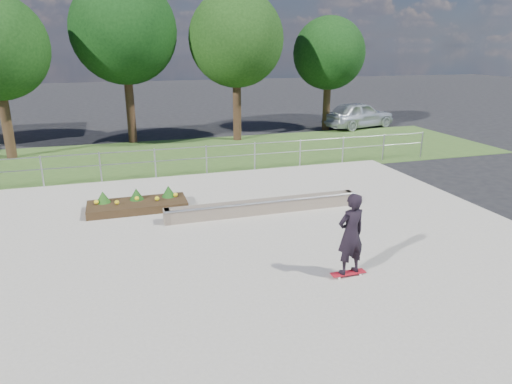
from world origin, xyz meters
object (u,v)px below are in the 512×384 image
planter_bed (137,203)px  skateboarder (351,234)px  grind_ledge (264,206)px  parked_car (359,115)px

planter_bed → skateboarder: size_ratio=1.56×
grind_ledge → skateboarder: bearing=-82.8°
grind_ledge → parked_car: size_ratio=1.25×
grind_ledge → skateboarder: size_ratio=3.12×
parked_car → planter_bed: bearing=114.3°
grind_ledge → skateboarder: skateboarder is taller
skateboarder → parked_car: bearing=60.2°
planter_bed → skateboarder: (4.20, -5.85, 0.81)m
planter_bed → parked_car: (14.14, 11.50, 0.57)m
grind_ledge → parked_car: bearing=51.1°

